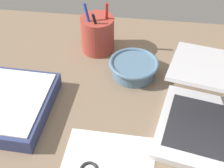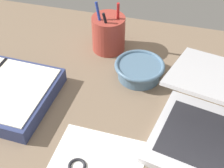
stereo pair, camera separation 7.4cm
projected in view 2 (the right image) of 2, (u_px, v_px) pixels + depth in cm
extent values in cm
cube|color=#75604C|center=(117.00, 133.00, 73.15)|extent=(140.00, 100.00, 2.00)
cylinder|color=slate|center=(139.00, 71.00, 85.12)|extent=(11.66, 11.66, 4.01)
torus|color=slate|center=(140.00, 65.00, 83.76)|extent=(13.71, 13.71, 1.10)
cylinder|color=#9E382D|center=(109.00, 34.00, 92.59)|extent=(9.82, 9.82, 10.76)
cylinder|color=black|center=(108.00, 33.00, 89.21)|extent=(3.43, 1.54, 12.77)
cylinder|color=#233899|center=(101.00, 28.00, 89.18)|extent=(4.13, 3.16, 14.80)
cylinder|color=#B21E1E|center=(118.00, 24.00, 90.52)|extent=(1.51, 3.15, 14.97)
cube|color=silver|center=(14.00, 90.00, 76.64)|extent=(16.58, 21.32, 0.30)
torus|color=#232328|center=(77.00, 166.00, 65.16)|extent=(3.90, 3.90, 0.70)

